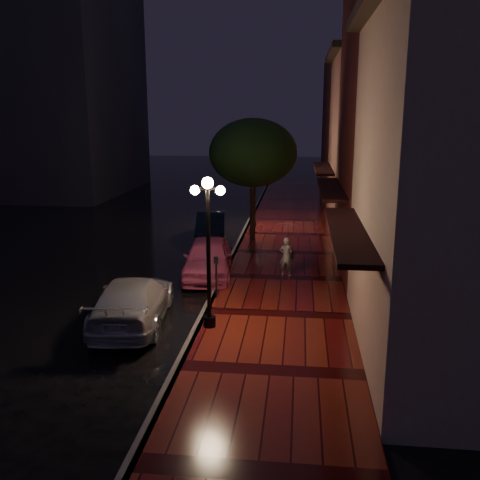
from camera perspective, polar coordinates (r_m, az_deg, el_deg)
The scene contains 15 objects.
ground at distance 20.39m, azimuth -1.87°, elevation -4.17°, with size 120.00×120.00×0.00m, color black.
sidewalk at distance 20.18m, azimuth 4.48°, elevation -4.17°, with size 4.50×60.00×0.15m, color #460C0D.
curb at distance 20.37m, azimuth -1.87°, elevation -3.97°, with size 0.25×60.00×0.15m, color #595451.
storefront_near at distance 14.00m, azimuth 23.72°, elevation 4.49°, with size 5.00×8.00×8.50m, color gray.
storefront_mid at distance 21.65m, azimuth 17.86°, elevation 11.04°, with size 5.00×8.00×11.00m, color #511914.
storefront_far at distance 29.58m, azimuth 14.74°, elevation 9.74°, with size 5.00×8.00×9.00m, color #8C5951.
storefront_extra at distance 39.47m, azimuth 12.76°, elevation 11.36°, with size 5.00×12.00×10.00m, color #511914.
streetlamp_near at distance 14.88m, azimuth -3.39°, elevation -0.41°, with size 0.96×0.36×4.31m.
streetlamp_far at distance 28.57m, azimuth 1.41°, elevation 6.22°, with size 0.96×0.36×4.31m.
street_tree at distance 25.40m, azimuth 1.41°, elevation 9.07°, with size 4.16×4.16×5.80m.
pink_car at distance 20.52m, azimuth -3.44°, elevation -1.90°, with size 1.76×4.39×1.49m, color #EA6093.
navy_car at distance 26.81m, azimuth -3.11°, elevation 1.53°, with size 1.40×4.01×1.32m, color black.
silver_car at distance 16.29m, azimuth -11.37°, elevation -6.39°, with size 1.98×4.88×1.42m, color #ABABB2.
woman_with_umbrella at distance 20.04m, azimuth 4.99°, elevation -0.05°, with size 0.85×0.87×2.06m.
parking_meter at distance 17.78m, azimuth -2.55°, elevation -3.48°, with size 0.14×0.11×1.39m.
Camera 1 is at (2.85, -19.24, 6.13)m, focal length 40.00 mm.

